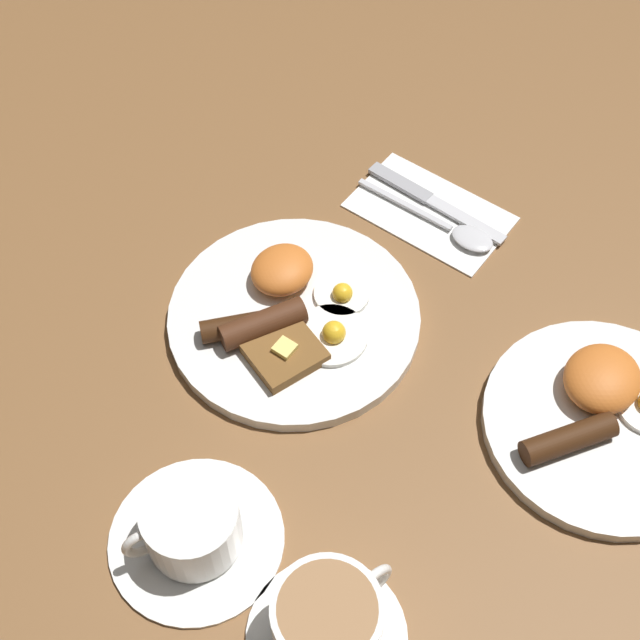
{
  "coord_description": "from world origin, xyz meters",
  "views": [
    {
      "loc": [
        0.42,
        0.36,
        0.79
      ],
      "look_at": [
        -0.0,
        0.03,
        0.03
      ],
      "focal_mm": 50.0,
      "sensor_mm": 36.0,
      "label": 1
    }
  ],
  "objects_px": {
    "breakfast_plate_far": "(603,415)",
    "spoon": "(459,232)",
    "teacup_near": "(192,529)",
    "breakfast_plate_near": "(292,315)",
    "teacup_far": "(328,624)",
    "knife": "(428,198)"
  },
  "relations": [
    {
      "from": "breakfast_plate_far",
      "to": "spoon",
      "type": "bearing_deg",
      "value": -116.01
    },
    {
      "from": "breakfast_plate_far",
      "to": "teacup_near",
      "type": "height_order",
      "value": "teacup_near"
    },
    {
      "from": "breakfast_plate_near",
      "to": "teacup_far",
      "type": "xyz_separation_m",
      "value": [
        0.24,
        0.23,
        0.02
      ]
    },
    {
      "from": "spoon",
      "to": "breakfast_plate_far",
      "type": "bearing_deg",
      "value": -27.54
    },
    {
      "from": "knife",
      "to": "teacup_far",
      "type": "bearing_deg",
      "value": -64.51
    },
    {
      "from": "knife",
      "to": "breakfast_plate_near",
      "type": "bearing_deg",
      "value": -93.33
    },
    {
      "from": "breakfast_plate_near",
      "to": "teacup_near",
      "type": "xyz_separation_m",
      "value": [
        0.25,
        0.09,
        0.02
      ]
    },
    {
      "from": "knife",
      "to": "spoon",
      "type": "xyz_separation_m",
      "value": [
        0.02,
        0.06,
        0.0
      ]
    },
    {
      "from": "teacup_near",
      "to": "teacup_far",
      "type": "height_order",
      "value": "teacup_far"
    },
    {
      "from": "breakfast_plate_near",
      "to": "teacup_near",
      "type": "bearing_deg",
      "value": 19.09
    },
    {
      "from": "teacup_near",
      "to": "knife",
      "type": "distance_m",
      "value": 0.49
    },
    {
      "from": "breakfast_plate_near",
      "to": "teacup_far",
      "type": "bearing_deg",
      "value": 44.15
    },
    {
      "from": "knife",
      "to": "teacup_near",
      "type": "bearing_deg",
      "value": -80.94
    },
    {
      "from": "breakfast_plate_far",
      "to": "teacup_far",
      "type": "relative_size",
      "value": 1.72
    },
    {
      "from": "teacup_near",
      "to": "breakfast_plate_near",
      "type": "bearing_deg",
      "value": -160.91
    },
    {
      "from": "teacup_near",
      "to": "spoon",
      "type": "distance_m",
      "value": 0.46
    },
    {
      "from": "spoon",
      "to": "teacup_far",
      "type": "bearing_deg",
      "value": -72.34
    },
    {
      "from": "teacup_far",
      "to": "spoon",
      "type": "height_order",
      "value": "teacup_far"
    },
    {
      "from": "breakfast_plate_far",
      "to": "teacup_near",
      "type": "relative_size",
      "value": 1.48
    },
    {
      "from": "breakfast_plate_near",
      "to": "breakfast_plate_far",
      "type": "height_order",
      "value": "breakfast_plate_far"
    },
    {
      "from": "breakfast_plate_far",
      "to": "spoon",
      "type": "relative_size",
      "value": 1.34
    },
    {
      "from": "breakfast_plate_near",
      "to": "spoon",
      "type": "height_order",
      "value": "breakfast_plate_near"
    }
  ]
}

